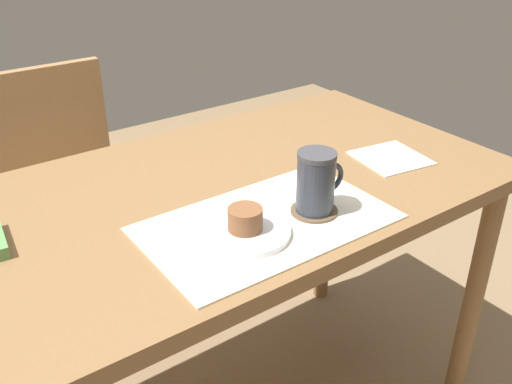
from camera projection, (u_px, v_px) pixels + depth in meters
dining_table at (219, 222)px, 1.26m from camera, size 1.30×0.69×0.75m
wooden_chair at (68, 192)px, 1.79m from camera, size 0.42×0.42×0.84m
placemat at (268, 222)px, 1.09m from camera, size 0.47×0.28×0.00m
pastry_plate at (245, 232)px, 1.04m from camera, size 0.17×0.17×0.01m
pastry at (245, 219)px, 1.03m from camera, size 0.06×0.06×0.04m
coffee_coaster at (314, 211)px, 1.12m from camera, size 0.09×0.09×0.00m
coffee_mug at (317, 182)px, 1.09m from camera, size 0.11×0.08×0.12m
paper_napkin at (391, 158)px, 1.34m from camera, size 0.17×0.17×0.00m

